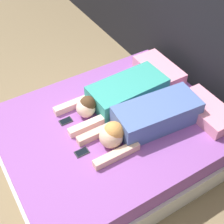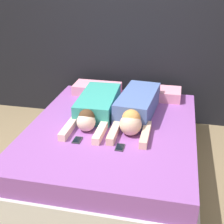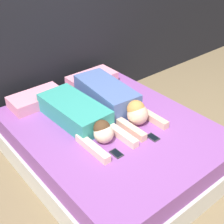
{
  "view_description": "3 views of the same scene",
  "coord_description": "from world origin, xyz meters",
  "px_view_note": "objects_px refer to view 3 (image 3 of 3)",
  "views": [
    {
      "loc": [
        1.69,
        -1.03,
        2.59
      ],
      "look_at": [
        0.0,
        0.0,
        0.61
      ],
      "focal_mm": 50.0,
      "sensor_mm": 36.0,
      "label": 1
    },
    {
      "loc": [
        0.59,
        -2.71,
        1.9
      ],
      "look_at": [
        0.0,
        0.0,
        0.61
      ],
      "focal_mm": 50.0,
      "sensor_mm": 36.0,
      "label": 2
    },
    {
      "loc": [
        -1.58,
        -1.92,
        2.22
      ],
      "look_at": [
        0.0,
        0.0,
        0.61
      ],
      "focal_mm": 50.0,
      "sensor_mm": 36.0,
      "label": 3
    }
  ],
  "objects_px": {
    "bed": "(112,144)",
    "pillow_head_left": "(37,99)",
    "cell_phone_right": "(153,137)",
    "person_right": "(113,99)",
    "person_left": "(80,115)",
    "cell_phone_left": "(116,153)",
    "pillow_head_right": "(92,79)"
  },
  "relations": [
    {
      "from": "person_left",
      "to": "cell_phone_left",
      "type": "height_order",
      "value": "person_left"
    },
    {
      "from": "bed",
      "to": "person_right",
      "type": "distance_m",
      "value": 0.47
    },
    {
      "from": "cell_phone_right",
      "to": "cell_phone_left",
      "type": "bearing_deg",
      "value": 174.17
    },
    {
      "from": "person_right",
      "to": "cell_phone_right",
      "type": "xyz_separation_m",
      "value": [
        -0.05,
        -0.64,
        -0.11
      ]
    },
    {
      "from": "person_right",
      "to": "cell_phone_left",
      "type": "distance_m",
      "value": 0.76
    },
    {
      "from": "pillow_head_left",
      "to": "cell_phone_right",
      "type": "bearing_deg",
      "value": -66.66
    },
    {
      "from": "pillow_head_left",
      "to": "person_left",
      "type": "xyz_separation_m",
      "value": [
        0.15,
        -0.6,
        0.03
      ]
    },
    {
      "from": "bed",
      "to": "pillow_head_left",
      "type": "relative_size",
      "value": 3.6
    },
    {
      "from": "pillow_head_right",
      "to": "person_right",
      "type": "xyz_separation_m",
      "value": [
        -0.16,
        -0.59,
        0.05
      ]
    },
    {
      "from": "bed",
      "to": "cell_phone_left",
      "type": "height_order",
      "value": "cell_phone_left"
    },
    {
      "from": "pillow_head_left",
      "to": "pillow_head_right",
      "type": "distance_m",
      "value": 0.74
    },
    {
      "from": "person_left",
      "to": "person_right",
      "type": "xyz_separation_m",
      "value": [
        0.43,
        0.02,
        0.02
      ]
    },
    {
      "from": "cell_phone_left",
      "to": "person_right",
      "type": "bearing_deg",
      "value": 52.56
    },
    {
      "from": "pillow_head_left",
      "to": "cell_phone_left",
      "type": "bearing_deg",
      "value": -84.1
    },
    {
      "from": "pillow_head_left",
      "to": "person_left",
      "type": "relative_size",
      "value": 0.51
    },
    {
      "from": "person_left",
      "to": "cell_phone_left",
      "type": "distance_m",
      "value": 0.59
    },
    {
      "from": "bed",
      "to": "pillow_head_left",
      "type": "bearing_deg",
      "value": 114.13
    },
    {
      "from": "person_right",
      "to": "cell_phone_right",
      "type": "bearing_deg",
      "value": -94.47
    },
    {
      "from": "pillow_head_right",
      "to": "cell_phone_left",
      "type": "bearing_deg",
      "value": -117.52
    },
    {
      "from": "cell_phone_left",
      "to": "bed",
      "type": "bearing_deg",
      "value": 55.45
    },
    {
      "from": "pillow_head_right",
      "to": "pillow_head_left",
      "type": "bearing_deg",
      "value": 180.0
    },
    {
      "from": "person_left",
      "to": "cell_phone_right",
      "type": "bearing_deg",
      "value": -58.41
    },
    {
      "from": "cell_phone_left",
      "to": "pillow_head_right",
      "type": "bearing_deg",
      "value": 62.48
    },
    {
      "from": "cell_phone_left",
      "to": "pillow_head_left",
      "type": "bearing_deg",
      "value": 95.9
    },
    {
      "from": "cell_phone_right",
      "to": "bed",
      "type": "bearing_deg",
      "value": 111.69
    },
    {
      "from": "person_left",
      "to": "cell_phone_left",
      "type": "relative_size",
      "value": 9.33
    },
    {
      "from": "pillow_head_right",
      "to": "cell_phone_left",
      "type": "relative_size",
      "value": 4.79
    },
    {
      "from": "pillow_head_left",
      "to": "cell_phone_left",
      "type": "relative_size",
      "value": 4.79
    },
    {
      "from": "bed",
      "to": "pillow_head_right",
      "type": "bearing_deg",
      "value": 65.87
    },
    {
      "from": "person_right",
      "to": "cell_phone_right",
      "type": "height_order",
      "value": "person_right"
    },
    {
      "from": "cell_phone_left",
      "to": "cell_phone_right",
      "type": "height_order",
      "value": "same"
    },
    {
      "from": "pillow_head_right",
      "to": "cell_phone_right",
      "type": "relative_size",
      "value": 4.79
    }
  ]
}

